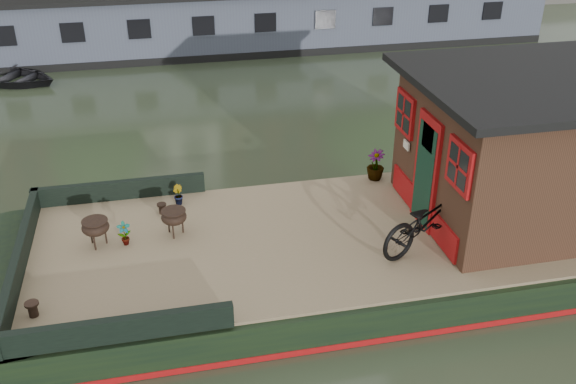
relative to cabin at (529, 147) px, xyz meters
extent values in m
plane|color=#272F1E|center=(-2.19, 0.00, -1.88)|extent=(120.00, 120.00, 0.00)
cube|color=black|center=(-2.19, 0.00, -1.58)|extent=(12.00, 4.00, 0.60)
cylinder|color=black|center=(-8.19, 0.00, -1.58)|extent=(4.00, 4.00, 0.60)
cube|color=#9B0E0F|center=(-2.19, 0.00, -1.82)|extent=(12.02, 4.02, 0.10)
cube|color=#866E53|center=(-2.19, 0.00, -1.25)|extent=(11.80, 3.80, 0.05)
cube|color=black|center=(-8.11, 0.00, -1.05)|extent=(0.12, 4.00, 0.35)
cube|color=black|center=(-6.69, 1.92, -1.05)|extent=(3.00, 0.12, 0.35)
cube|color=black|center=(-6.69, -1.92, -1.05)|extent=(3.00, 0.12, 0.35)
cube|color=black|center=(0.01, 0.00, -0.08)|extent=(3.50, 3.00, 2.30)
cube|color=black|center=(0.01, 0.00, 1.13)|extent=(4.00, 3.50, 0.12)
cube|color=#9B0E0F|center=(-1.77, 0.00, -0.28)|extent=(0.06, 0.80, 1.90)
cube|color=black|center=(-1.79, 0.00, -0.33)|extent=(0.04, 0.64, 1.70)
cube|color=#9B0E0F|center=(-1.77, -1.05, 0.32)|extent=(0.06, 0.72, 0.72)
cube|color=#9B0E0F|center=(-1.77, 1.05, 0.32)|extent=(0.06, 0.72, 0.72)
imported|color=black|center=(-1.99, -0.69, -0.74)|extent=(1.97, 1.37, 0.98)
imported|color=brown|center=(-6.59, 0.36, -1.03)|extent=(0.24, 0.19, 0.40)
imported|color=brown|center=(-5.69, 1.51, -1.05)|extent=(0.23, 0.25, 0.35)
imported|color=brown|center=(-1.99, 1.70, -0.94)|extent=(0.45, 0.45, 0.58)
cylinder|color=black|center=(-5.98, 1.24, -1.14)|extent=(0.16, 0.16, 0.18)
cylinder|color=black|center=(-7.79, -1.17, -1.12)|extent=(0.19, 0.19, 0.22)
imported|color=black|center=(-10.07, 11.20, -1.57)|extent=(3.61, 3.28, 0.61)
cube|color=#424958|center=(-2.19, 14.00, -0.88)|extent=(20.00, 4.00, 2.00)
cube|color=black|center=(-2.19, 14.00, -1.76)|extent=(20.00, 4.05, 0.24)
camera|label=1|loc=(-5.89, -8.53, 4.32)|focal=40.00mm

